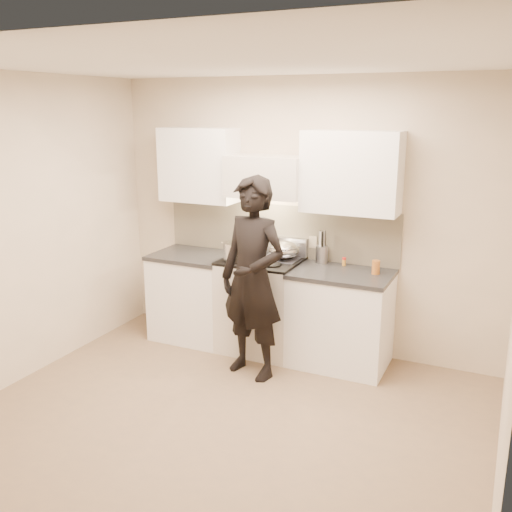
# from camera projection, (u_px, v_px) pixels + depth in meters

# --- Properties ---
(ground_plane) EXTENTS (4.00, 4.00, 0.00)m
(ground_plane) POSITION_uv_depth(u_px,v_px,m) (221.00, 422.00, 4.49)
(ground_plane) COLOR #82684B
(room_shell) EXTENTS (4.04, 3.54, 2.70)m
(room_shell) POSITION_uv_depth(u_px,v_px,m) (234.00, 214.00, 4.44)
(room_shell) COLOR beige
(room_shell) RESTS_ON ground
(stove) EXTENTS (0.76, 0.65, 0.96)m
(stove) POSITION_uv_depth(u_px,v_px,m) (261.00, 304.00, 5.75)
(stove) COLOR silver
(stove) RESTS_ON ground
(counter_right) EXTENTS (0.92, 0.67, 0.92)m
(counter_right) POSITION_uv_depth(u_px,v_px,m) (340.00, 318.00, 5.41)
(counter_right) COLOR white
(counter_right) RESTS_ON ground
(counter_left) EXTENTS (0.82, 0.67, 0.92)m
(counter_left) POSITION_uv_depth(u_px,v_px,m) (194.00, 295.00, 6.07)
(counter_left) COLOR white
(counter_left) RESTS_ON ground
(wok) EXTENTS (0.32, 0.40, 0.26)m
(wok) POSITION_uv_depth(u_px,v_px,m) (284.00, 249.00, 5.61)
(wok) COLOR silver
(wok) RESTS_ON stove
(stock_pot) EXTENTS (0.36, 0.30, 0.17)m
(stock_pot) POSITION_uv_depth(u_px,v_px,m) (236.00, 251.00, 5.56)
(stock_pot) COLOR silver
(stock_pot) RESTS_ON stove
(utensil_crock) EXTENTS (0.12, 0.12, 0.32)m
(utensil_crock) POSITION_uv_depth(u_px,v_px,m) (322.00, 253.00, 5.58)
(utensil_crock) COLOR #A6A7AE
(utensil_crock) RESTS_ON counter_right
(spice_jar) EXTENTS (0.04, 0.04, 0.08)m
(spice_jar) POSITION_uv_depth(u_px,v_px,m) (344.00, 262.00, 5.49)
(spice_jar) COLOR gold
(spice_jar) RESTS_ON counter_right
(oil_glass) EXTENTS (0.07, 0.07, 0.13)m
(oil_glass) POSITION_uv_depth(u_px,v_px,m) (376.00, 267.00, 5.21)
(oil_glass) COLOR #A95F22
(oil_glass) RESTS_ON counter_right
(person) EXTENTS (0.76, 0.59, 1.84)m
(person) POSITION_uv_depth(u_px,v_px,m) (253.00, 279.00, 5.09)
(person) COLOR black
(person) RESTS_ON ground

